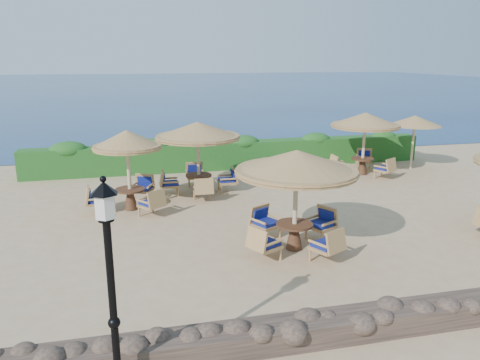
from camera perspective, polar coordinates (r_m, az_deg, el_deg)
ground at (r=14.61m, az=5.13°, el=-4.87°), size 120.00×120.00×0.00m
sea at (r=83.30m, az=-10.36°, el=11.22°), size 160.00×160.00×0.00m
hedge at (r=21.16m, az=-0.93°, el=3.07°), size 18.00×0.90×1.20m
stone_wall at (r=9.39m, az=17.53°, el=-15.91°), size 15.00×0.65×0.44m
lamp_post at (r=7.10m, az=-15.29°, el=-14.00°), size 0.44×0.44×3.31m
extra_parasol at (r=22.11m, az=20.55°, el=6.78°), size 2.30×2.30×2.41m
cafe_set_0 at (r=11.93m, az=6.85°, el=0.12°), size 3.15×3.15×2.65m
cafe_set_2 at (r=15.51m, az=-13.50°, el=2.62°), size 2.55×2.76×2.65m
cafe_set_3 at (r=17.01m, az=-5.15°, el=4.54°), size 3.08×3.08×2.65m
cafe_set_4 at (r=20.45m, az=14.96°, el=5.95°), size 2.88×2.88×2.65m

